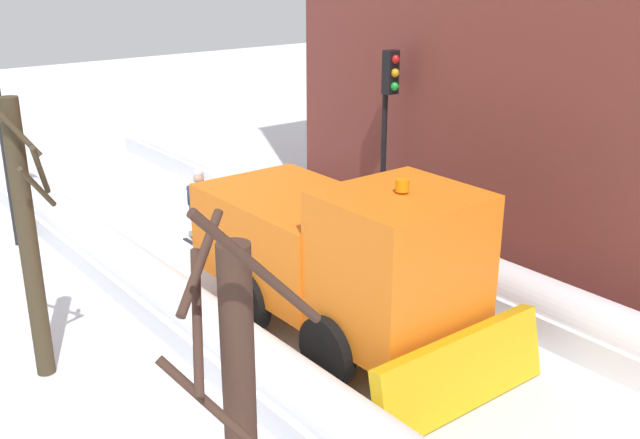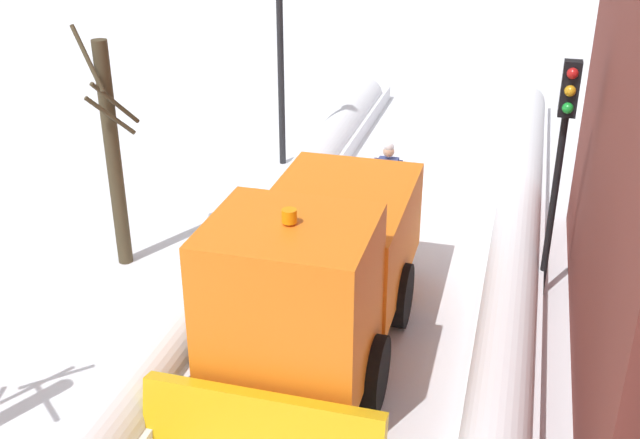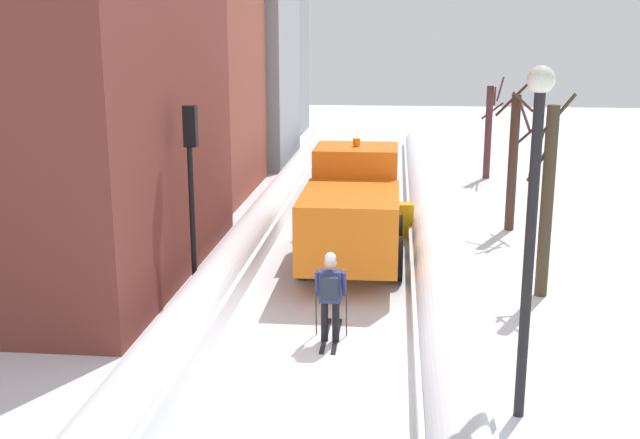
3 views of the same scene
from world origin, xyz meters
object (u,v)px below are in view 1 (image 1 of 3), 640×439
at_px(bare_tree_near, 28,239).
at_px(plow_truck, 341,255).
at_px(skier, 200,204).
at_px(traffic_light_pole, 388,112).

bearing_deg(bare_tree_near, plow_truck, 157.16).
relative_size(skier, bare_tree_near, 0.39).
bearing_deg(plow_truck, skier, -91.65).
height_order(skier, bare_tree_near, bare_tree_near).
distance_m(plow_truck, skier, 5.07).
relative_size(plow_truck, bare_tree_near, 1.30).
bearing_deg(skier, plow_truck, 88.35).
distance_m(traffic_light_pole, bare_tree_near, 7.93).
distance_m(plow_truck, bare_tree_near, 4.86).
xyz_separation_m(skier, traffic_light_pole, (-3.29, 2.42, 2.03)).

